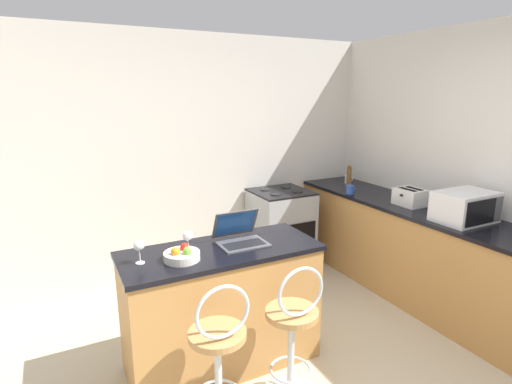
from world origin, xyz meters
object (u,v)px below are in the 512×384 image
stove_range (281,230)px  fruit_bowl (182,255)px  mug_white (348,179)px  pepper_mill (349,176)px  wine_glass_tall (139,246)px  wine_glass_short (188,237)px  bar_stool_far (293,339)px  mug_blue (350,190)px  bar_stool_near (219,363)px  toaster (410,197)px  laptop (240,235)px  microwave (465,207)px

stove_range → fruit_bowl: fruit_bowl is taller
mug_white → pepper_mill: bearing=-128.4°
wine_glass_tall → pepper_mill: (2.62, 1.09, 0.01)m
wine_glass_tall → wine_glass_short: 0.35m
bar_stool_far → mug_blue: bearing=41.2°
bar_stool_near → pepper_mill: bearing=35.8°
bar_stool_far → mug_blue: mug_blue is taller
wine_glass_short → fruit_bowl: wine_glass_short is taller
toaster → pepper_mill: 0.89m
stove_range → mug_blue: (0.60, -0.46, 0.51)m
toaster → wine_glass_tall: toaster is taller
mug_white → toaster: bearing=-96.0°
laptop → wine_glass_tall: size_ratio=2.18×
microwave → mug_blue: microwave is taller
mug_white → laptop: bearing=-149.0°
mug_blue → stove_range: bearing=142.8°
pepper_mill → wine_glass_tall: bearing=-157.3°
stove_range → wine_glass_short: bearing=-140.3°
wine_glass_tall → laptop: bearing=3.9°
bar_stool_far → wine_glass_tall: (-0.81, 0.57, 0.57)m
mug_white → mug_blue: mug_white is taller
fruit_bowl → mug_white: bearing=28.1°
laptop → wine_glass_short: laptop is taller
bar_stool_far → pepper_mill: size_ratio=3.70×
bar_stool_near → mug_white: mug_white is taller
mug_white → bar_stool_far: bearing=-136.6°
bar_stool_near → laptop: 0.92m
microwave → stove_range: 1.95m
toaster → bar_stool_far: bearing=-156.9°
stove_range → mug_white: bearing=-1.6°
toaster → pepper_mill: pepper_mill is taller
stove_range → mug_white: mug_white is taller
laptop → mug_blue: bearing=24.8°
stove_range → pepper_mill: bearing=-13.6°
microwave → pepper_mill: size_ratio=1.87×
bar_stool_far → pepper_mill: pepper_mill is taller
toaster → fruit_bowl: (-2.38, -0.28, -0.05)m
stove_range → mug_white: 1.06m
laptop → wine_glass_short: size_ratio=2.38×
bar_stool_near → mug_blue: (2.11, 1.40, 0.51)m
pepper_mill → fruit_bowl: bearing=-153.7°
stove_range → wine_glass_short: 1.99m
wine_glass_tall → wine_glass_short: wine_glass_tall is taller
microwave → bar_stool_near: bearing=-175.1°
bar_stool_far → wine_glass_tall: wine_glass_tall is taller
stove_range → pepper_mill: (0.80, -0.19, 0.59)m
toaster → mug_blue: bearing=109.6°
mug_white → wine_glass_short: bearing=-153.6°
bar_stool_near → stove_range: 2.40m
fruit_bowl → stove_range: bearing=41.1°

